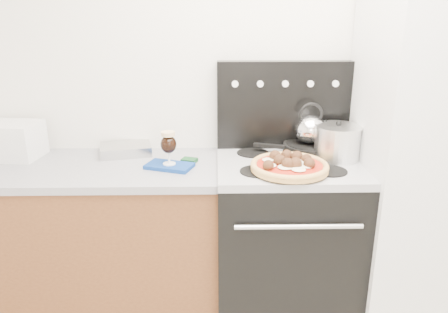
{
  "coord_description": "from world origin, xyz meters",
  "views": [
    {
      "loc": [
        -0.31,
        -1.02,
        1.68
      ],
      "look_at": [
        -0.27,
        1.05,
        0.99
      ],
      "focal_mm": 35.0,
      "sensor_mm": 36.0,
      "label": 1
    }
  ],
  "objects_px": {
    "stove_body": "(285,241)",
    "stock_pot": "(337,143)",
    "tea_kettle": "(310,127)",
    "base_cabinet": "(91,243)",
    "pizza": "(289,165)",
    "toaster_oven": "(11,140)",
    "fridge": "(422,157)",
    "oven_mitt": "(169,166)",
    "skillet": "(309,148)",
    "beer_glass": "(169,148)",
    "pizza_pan": "(289,171)"
  },
  "relations": [
    {
      "from": "stock_pot",
      "to": "tea_kettle",
      "type": "bearing_deg",
      "value": 138.84
    },
    {
      "from": "fridge",
      "to": "beer_glass",
      "type": "bearing_deg",
      "value": -179.91
    },
    {
      "from": "stove_body",
      "to": "pizza",
      "type": "bearing_deg",
      "value": -98.33
    },
    {
      "from": "pizza_pan",
      "to": "stock_pot",
      "type": "xyz_separation_m",
      "value": [
        0.29,
        0.2,
        0.08
      ]
    },
    {
      "from": "stock_pot",
      "to": "base_cabinet",
      "type": "bearing_deg",
      "value": -179.02
    },
    {
      "from": "pizza_pan",
      "to": "toaster_oven",
      "type": "bearing_deg",
      "value": 168.11
    },
    {
      "from": "oven_mitt",
      "to": "pizza_pan",
      "type": "bearing_deg",
      "value": -11.45
    },
    {
      "from": "base_cabinet",
      "to": "pizza",
      "type": "relative_size",
      "value": 3.75
    },
    {
      "from": "stock_pot",
      "to": "toaster_oven",
      "type": "bearing_deg",
      "value": 176.21
    },
    {
      "from": "oven_mitt",
      "to": "pizza",
      "type": "height_order",
      "value": "pizza"
    },
    {
      "from": "toaster_oven",
      "to": "beer_glass",
      "type": "bearing_deg",
      "value": -5.26
    },
    {
      "from": "stock_pot",
      "to": "oven_mitt",
      "type": "bearing_deg",
      "value": -175.21
    },
    {
      "from": "pizza_pan",
      "to": "tea_kettle",
      "type": "xyz_separation_m",
      "value": [
        0.16,
        0.31,
        0.15
      ]
    },
    {
      "from": "fridge",
      "to": "oven_mitt",
      "type": "relative_size",
      "value": 7.92
    },
    {
      "from": "oven_mitt",
      "to": "beer_glass",
      "type": "bearing_deg",
      "value": 0.0
    },
    {
      "from": "tea_kettle",
      "to": "skillet",
      "type": "bearing_deg",
      "value": -6.69
    },
    {
      "from": "pizza",
      "to": "stock_pot",
      "type": "height_order",
      "value": "stock_pot"
    },
    {
      "from": "tea_kettle",
      "to": "stock_pot",
      "type": "relative_size",
      "value": 0.82
    },
    {
      "from": "fridge",
      "to": "skillet",
      "type": "bearing_deg",
      "value": 161.87
    },
    {
      "from": "fridge",
      "to": "oven_mitt",
      "type": "xyz_separation_m",
      "value": [
        -1.33,
        -0.0,
        -0.04
      ]
    },
    {
      "from": "stove_body",
      "to": "tea_kettle",
      "type": "height_order",
      "value": "tea_kettle"
    },
    {
      "from": "beer_glass",
      "to": "stock_pot",
      "type": "xyz_separation_m",
      "value": [
        0.9,
        0.08,
        -0.0
      ]
    },
    {
      "from": "pizza",
      "to": "beer_glass",
      "type": "bearing_deg",
      "value": 168.55
    },
    {
      "from": "toaster_oven",
      "to": "pizza",
      "type": "relative_size",
      "value": 0.82
    },
    {
      "from": "toaster_oven",
      "to": "base_cabinet",
      "type": "bearing_deg",
      "value": -11.43
    },
    {
      "from": "base_cabinet",
      "to": "oven_mitt",
      "type": "distance_m",
      "value": 0.67
    },
    {
      "from": "tea_kettle",
      "to": "fridge",
      "type": "bearing_deg",
      "value": -24.82
    },
    {
      "from": "toaster_oven",
      "to": "stock_pot",
      "type": "height_order",
      "value": "toaster_oven"
    },
    {
      "from": "toaster_oven",
      "to": "stove_body",
      "type": "bearing_deg",
      "value": 0.7
    },
    {
      "from": "stove_body",
      "to": "oven_mitt",
      "type": "relative_size",
      "value": 3.67
    },
    {
      "from": "fridge",
      "to": "pizza_pan",
      "type": "xyz_separation_m",
      "value": [
        -0.72,
        -0.13,
        -0.02
      ]
    },
    {
      "from": "oven_mitt",
      "to": "tea_kettle",
      "type": "relative_size",
      "value": 1.22
    },
    {
      "from": "stove_body",
      "to": "tea_kettle",
      "type": "distance_m",
      "value": 0.66
    },
    {
      "from": "fridge",
      "to": "pizza",
      "type": "relative_size",
      "value": 4.92
    },
    {
      "from": "beer_glass",
      "to": "skillet",
      "type": "distance_m",
      "value": 0.8
    },
    {
      "from": "beer_glass",
      "to": "skillet",
      "type": "xyz_separation_m",
      "value": [
        0.77,
        0.19,
        -0.06
      ]
    },
    {
      "from": "base_cabinet",
      "to": "pizza",
      "type": "xyz_separation_m",
      "value": [
        1.08,
        -0.18,
        0.53
      ]
    },
    {
      "from": "stove_body",
      "to": "tea_kettle",
      "type": "relative_size",
      "value": 4.47
    },
    {
      "from": "toaster_oven",
      "to": "stock_pot",
      "type": "xyz_separation_m",
      "value": [
        1.8,
        -0.12,
        0.01
      ]
    },
    {
      "from": "fridge",
      "to": "tea_kettle",
      "type": "xyz_separation_m",
      "value": [
        -0.56,
        0.18,
        0.12
      ]
    },
    {
      "from": "stove_body",
      "to": "pizza",
      "type": "distance_m",
      "value": 0.54
    },
    {
      "from": "stove_body",
      "to": "skillet",
      "type": "xyz_separation_m",
      "value": [
        0.14,
        0.16,
        0.51
      ]
    },
    {
      "from": "beer_glass",
      "to": "pizza",
      "type": "relative_size",
      "value": 0.47
    },
    {
      "from": "oven_mitt",
      "to": "beer_glass",
      "type": "distance_m",
      "value": 0.1
    },
    {
      "from": "base_cabinet",
      "to": "stove_body",
      "type": "xyz_separation_m",
      "value": [
        1.1,
        -0.02,
        0.01
      ]
    },
    {
      "from": "skillet",
      "to": "pizza_pan",
      "type": "bearing_deg",
      "value": -117.52
    },
    {
      "from": "pizza",
      "to": "fridge",
      "type": "bearing_deg",
      "value": 9.88
    },
    {
      "from": "stove_body",
      "to": "stock_pot",
      "type": "xyz_separation_m",
      "value": [
        0.27,
        0.05,
        0.57
      ]
    },
    {
      "from": "oven_mitt",
      "to": "beer_glass",
      "type": "relative_size",
      "value": 1.33
    },
    {
      "from": "fridge",
      "to": "pizza_pan",
      "type": "bearing_deg",
      "value": -170.12
    }
  ]
}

